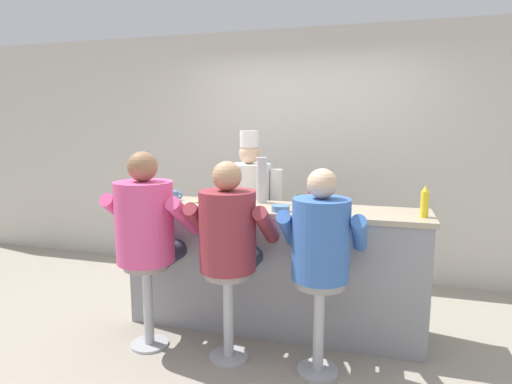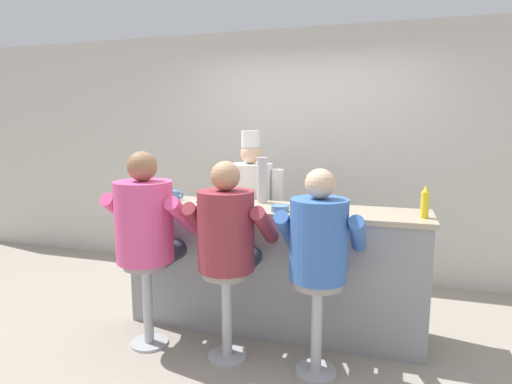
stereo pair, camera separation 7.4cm
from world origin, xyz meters
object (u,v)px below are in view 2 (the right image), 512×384
(cereal_bowl, at_px, (280,208))
(coffee_mug_blue, at_px, (175,195))
(ketchup_bottle_red, at_px, (313,196))
(diner_seated_pink, at_px, (147,226))
(breakfast_plate, at_px, (200,203))
(cook_in_whites_near, at_px, (251,208))
(mustard_bottle_yellow, at_px, (425,203))
(diner_seated_maroon, at_px, (228,236))
(hot_sauce_bottle_orange, at_px, (297,203))
(diner_seated_blue, at_px, (319,246))
(coffee_mug_white, at_px, (155,198))
(cup_stack_steel, at_px, (262,180))
(water_pitcher_clear, at_px, (323,195))

(cereal_bowl, relative_size, coffee_mug_blue, 1.01)
(ketchup_bottle_red, height_order, diner_seated_pink, diner_seated_pink)
(breakfast_plate, xyz_separation_m, cook_in_whites_near, (0.24, 0.63, -0.14))
(mustard_bottle_yellow, distance_m, diner_seated_maroon, 1.42)
(ketchup_bottle_red, xyz_separation_m, hot_sauce_bottle_orange, (-0.12, -0.02, -0.06))
(diner_seated_maroon, bearing_deg, mustard_bottle_yellow, 19.36)
(diner_seated_blue, bearing_deg, breakfast_plate, 156.87)
(hot_sauce_bottle_orange, height_order, diner_seated_blue, diner_seated_blue)
(coffee_mug_white, height_order, cup_stack_steel, cup_stack_steel)
(diner_seated_maroon, distance_m, cook_in_whites_near, 1.10)
(diner_seated_blue, bearing_deg, diner_seated_pink, 179.79)
(breakfast_plate, xyz_separation_m, cup_stack_steel, (0.46, 0.25, 0.18))
(mustard_bottle_yellow, xyz_separation_m, diner_seated_blue, (-0.67, -0.46, -0.24))
(water_pitcher_clear, relative_size, cook_in_whites_near, 0.12)
(water_pitcher_clear, xyz_separation_m, cup_stack_steel, (-0.53, 0.07, 0.09))
(hot_sauce_bottle_orange, height_order, cereal_bowl, hot_sauce_bottle_orange)
(cup_stack_steel, bearing_deg, cook_in_whites_near, 120.87)
(hot_sauce_bottle_orange, distance_m, coffee_mug_blue, 1.14)
(coffee_mug_white, bearing_deg, diner_seated_blue, -15.58)
(mustard_bottle_yellow, xyz_separation_m, cup_stack_steel, (-1.28, 0.24, 0.08))
(breakfast_plate, distance_m, cereal_bowl, 0.70)
(cereal_bowl, bearing_deg, coffee_mug_white, 178.83)
(hot_sauce_bottle_orange, bearing_deg, diner_seated_blue, -61.10)
(breakfast_plate, bearing_deg, cook_in_whites_near, 69.27)
(mustard_bottle_yellow, relative_size, diner_seated_pink, 0.16)
(coffee_mug_blue, bearing_deg, breakfast_plate, -25.07)
(coffee_mug_white, distance_m, diner_seated_pink, 0.46)
(coffee_mug_blue, distance_m, diner_seated_maroon, 0.96)
(ketchup_bottle_red, distance_m, cup_stack_steel, 0.53)
(coffee_mug_blue, relative_size, diner_seated_pink, 0.09)
(breakfast_plate, bearing_deg, coffee_mug_white, -172.77)
(hot_sauce_bottle_orange, height_order, coffee_mug_blue, hot_sauce_bottle_orange)
(hot_sauce_bottle_orange, bearing_deg, cook_in_whites_near, 132.69)
(ketchup_bottle_red, bearing_deg, water_pitcher_clear, 70.32)
(ketchup_bottle_red, height_order, coffee_mug_white, ketchup_bottle_red)
(mustard_bottle_yellow, distance_m, breakfast_plate, 1.74)
(cereal_bowl, height_order, diner_seated_maroon, diner_seated_maroon)
(cereal_bowl, bearing_deg, mustard_bottle_yellow, 4.45)
(mustard_bottle_yellow, height_order, coffee_mug_blue, mustard_bottle_yellow)
(breakfast_plate, height_order, cook_in_whites_near, cook_in_whites_near)
(ketchup_bottle_red, relative_size, hot_sauce_bottle_orange, 1.99)
(cook_in_whites_near, bearing_deg, diner_seated_blue, -52.53)
(cereal_bowl, height_order, diner_seated_blue, diner_seated_blue)
(cup_stack_steel, distance_m, diner_seated_blue, 0.99)
(coffee_mug_blue, relative_size, diner_seated_blue, 0.10)
(water_pitcher_clear, distance_m, diner_seated_pink, 1.39)
(water_pitcher_clear, bearing_deg, diner_seated_pink, -152.58)
(cereal_bowl, distance_m, coffee_mug_blue, 1.04)
(mustard_bottle_yellow, xyz_separation_m, water_pitcher_clear, (-0.75, 0.17, -0.01))
(cereal_bowl, xyz_separation_m, cook_in_whites_near, (-0.46, 0.70, -0.15))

